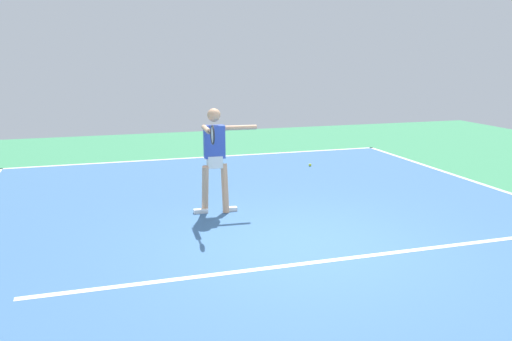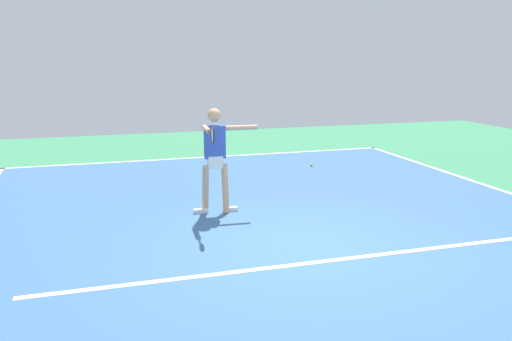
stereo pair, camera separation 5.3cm
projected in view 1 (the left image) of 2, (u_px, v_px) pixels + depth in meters
ground_plane at (305, 245)px, 7.45m from camera, size 23.19×23.19×0.00m
court_surface at (305, 245)px, 7.45m from camera, size 9.84×13.77×0.00m
court_line_baseline_near at (205, 157)px, 13.83m from camera, size 9.84×0.10×0.01m
court_line_service at (323, 261)px, 6.87m from camera, size 7.38×0.10×0.01m
court_line_centre_mark at (206, 159)px, 13.64m from camera, size 0.10×0.30×0.01m
tennis_player at (215, 153)px, 8.77m from camera, size 1.09×1.19×1.77m
tennis_ball_near_player at (310, 165)px, 12.71m from camera, size 0.07×0.07×0.07m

